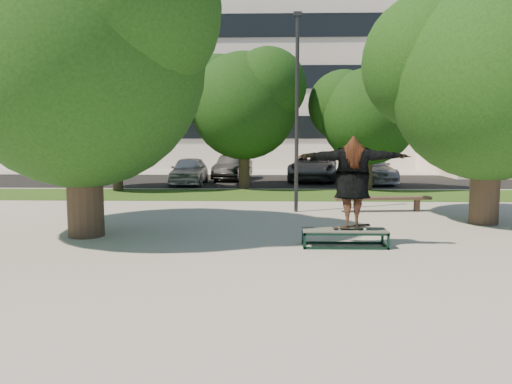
{
  "coord_description": "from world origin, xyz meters",
  "views": [
    {
      "loc": [
        0.17,
        -10.59,
        2.37
      ],
      "look_at": [
        -0.14,
        0.6,
        1.12
      ],
      "focal_mm": 35.0,
      "sensor_mm": 36.0,
      "label": 1
    }
  ],
  "objects_px": {
    "car_dark": "(233,168)",
    "car_silver_b": "(368,169)",
    "car_silver_a": "(189,171)",
    "car_grey": "(313,167)",
    "lamppost": "(297,111)",
    "bench": "(382,199)",
    "tree_right": "(486,71)",
    "tree_left": "(77,47)",
    "grind_box": "(344,238)"
  },
  "relations": [
    {
      "from": "bench",
      "to": "car_grey",
      "type": "distance_m",
      "value": 11.09
    },
    {
      "from": "bench",
      "to": "car_silver_a",
      "type": "height_order",
      "value": "car_silver_a"
    },
    {
      "from": "tree_left",
      "to": "car_grey",
      "type": "height_order",
      "value": "tree_left"
    },
    {
      "from": "car_silver_a",
      "to": "car_silver_b",
      "type": "distance_m",
      "value": 9.05
    },
    {
      "from": "lamppost",
      "to": "tree_right",
      "type": "bearing_deg",
      "value": -21.28
    },
    {
      "from": "tree_right",
      "to": "car_grey",
      "type": "distance_m",
      "value": 13.9
    },
    {
      "from": "car_dark",
      "to": "car_grey",
      "type": "bearing_deg",
      "value": 3.89
    },
    {
      "from": "car_silver_a",
      "to": "car_grey",
      "type": "xyz_separation_m",
      "value": [
        6.32,
        2.2,
        0.05
      ]
    },
    {
      "from": "car_silver_b",
      "to": "tree_right",
      "type": "bearing_deg",
      "value": -92.36
    },
    {
      "from": "car_silver_a",
      "to": "car_grey",
      "type": "distance_m",
      "value": 6.7
    },
    {
      "from": "car_silver_a",
      "to": "lamppost",
      "type": "bearing_deg",
      "value": -62.54
    },
    {
      "from": "bench",
      "to": "car_silver_b",
      "type": "distance_m",
      "value": 9.97
    },
    {
      "from": "tree_right",
      "to": "car_silver_a",
      "type": "xyz_separation_m",
      "value": [
        -9.74,
        10.84,
        -3.41
      ]
    },
    {
      "from": "car_silver_a",
      "to": "car_grey",
      "type": "height_order",
      "value": "car_grey"
    },
    {
      "from": "bench",
      "to": "car_grey",
      "type": "xyz_separation_m",
      "value": [
        -1.23,
        11.02,
        0.34
      ]
    },
    {
      "from": "tree_left",
      "to": "car_grey",
      "type": "relative_size",
      "value": 1.35
    },
    {
      "from": "grind_box",
      "to": "car_dark",
      "type": "height_order",
      "value": "car_dark"
    },
    {
      "from": "tree_right",
      "to": "car_silver_a",
      "type": "relative_size",
      "value": 1.62
    },
    {
      "from": "car_grey",
      "to": "car_silver_b",
      "type": "bearing_deg",
      "value": -15.47
    },
    {
      "from": "grind_box",
      "to": "car_silver_a",
      "type": "xyz_separation_m",
      "value": [
        -5.61,
        13.91,
        0.49
      ]
    },
    {
      "from": "tree_right",
      "to": "car_grey",
      "type": "xyz_separation_m",
      "value": [
        -3.42,
        13.04,
        -3.36
      ]
    },
    {
      "from": "tree_left",
      "to": "car_dark",
      "type": "distance_m",
      "value": 16.04
    },
    {
      "from": "tree_left",
      "to": "car_silver_b",
      "type": "height_order",
      "value": "tree_left"
    },
    {
      "from": "lamppost",
      "to": "car_silver_b",
      "type": "xyz_separation_m",
      "value": [
        4.17,
        9.97,
        -2.44
      ]
    },
    {
      "from": "lamppost",
      "to": "car_silver_a",
      "type": "xyz_separation_m",
      "value": [
        -4.82,
        8.92,
        -2.47
      ]
    },
    {
      "from": "car_silver_a",
      "to": "car_dark",
      "type": "relative_size",
      "value": 0.99
    },
    {
      "from": "car_grey",
      "to": "car_silver_a",
      "type": "bearing_deg",
      "value": -152.82
    },
    {
      "from": "grind_box",
      "to": "car_silver_a",
      "type": "distance_m",
      "value": 15.01
    },
    {
      "from": "tree_left",
      "to": "car_silver_a",
      "type": "relative_size",
      "value": 1.77
    },
    {
      "from": "car_dark",
      "to": "lamppost",
      "type": "bearing_deg",
      "value": -67.31
    },
    {
      "from": "lamppost",
      "to": "car_silver_b",
      "type": "bearing_deg",
      "value": 67.32
    },
    {
      "from": "tree_right",
      "to": "bench",
      "type": "relative_size",
      "value": 2.11
    },
    {
      "from": "tree_left",
      "to": "bench",
      "type": "bearing_deg",
      "value": 26.6
    },
    {
      "from": "grind_box",
      "to": "car_dark",
      "type": "bearing_deg",
      "value": 102.41
    },
    {
      "from": "grind_box",
      "to": "car_silver_a",
      "type": "height_order",
      "value": "car_silver_a"
    },
    {
      "from": "tree_left",
      "to": "lamppost",
      "type": "relative_size",
      "value": 1.16
    },
    {
      "from": "car_grey",
      "to": "bench",
      "type": "bearing_deg",
      "value": -75.66
    },
    {
      "from": "grind_box",
      "to": "car_silver_b",
      "type": "height_order",
      "value": "car_silver_b"
    },
    {
      "from": "lamppost",
      "to": "grind_box",
      "type": "xyz_separation_m",
      "value": [
        0.78,
        -4.99,
        -2.96
      ]
    },
    {
      "from": "lamppost",
      "to": "car_dark",
      "type": "distance_m",
      "value": 12.1
    },
    {
      "from": "lamppost",
      "to": "car_grey",
      "type": "relative_size",
      "value": 1.16
    },
    {
      "from": "car_grey",
      "to": "car_silver_b",
      "type": "relative_size",
      "value": 1.07
    },
    {
      "from": "lamppost",
      "to": "car_dark",
      "type": "bearing_deg",
      "value": 103.89
    },
    {
      "from": "bench",
      "to": "car_dark",
      "type": "bearing_deg",
      "value": 110.3
    },
    {
      "from": "tree_left",
      "to": "tree_right",
      "type": "height_order",
      "value": "tree_left"
    },
    {
      "from": "grind_box",
      "to": "car_grey",
      "type": "height_order",
      "value": "car_grey"
    },
    {
      "from": "grind_box",
      "to": "car_silver_b",
      "type": "xyz_separation_m",
      "value": [
        3.38,
        14.96,
        0.52
      ]
    },
    {
      "from": "car_dark",
      "to": "car_silver_b",
      "type": "xyz_separation_m",
      "value": [
        7.01,
        -1.53,
        0.05
      ]
    },
    {
      "from": "lamppost",
      "to": "car_grey",
      "type": "distance_m",
      "value": 11.49
    },
    {
      "from": "car_silver_a",
      "to": "tree_right",
      "type": "bearing_deg",
      "value": -48.98
    }
  ]
}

